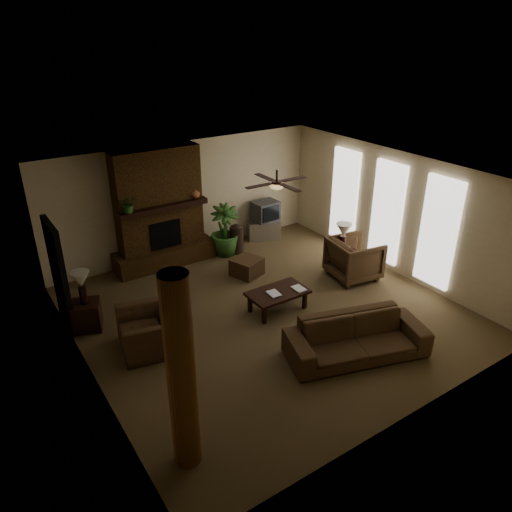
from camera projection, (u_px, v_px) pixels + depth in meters
room_shell at (268, 249)px, 9.16m from camera, size 7.00×7.00×7.00m
fireplace at (160, 218)px, 11.29m from camera, size 2.40×0.70×2.80m
windows at (387, 213)px, 11.05m from camera, size 0.08×3.65×2.35m
log_column at (181, 375)px, 5.89m from camera, size 0.36×0.36×2.80m
doorway at (59, 276)px, 8.95m from camera, size 0.10×1.00×2.10m
ceiling_fan at (277, 184)px, 9.10m from camera, size 1.35×1.35×0.37m
sofa at (357, 332)px, 8.32m from camera, size 2.53×1.40×0.95m
armchair_left at (148, 325)px, 8.51m from camera, size 0.90×1.21×0.96m
armchair_right at (354, 257)px, 10.90m from camera, size 1.09×1.14×1.03m
coffee_table at (278, 294)px, 9.70m from camera, size 1.20×0.70×0.43m
ottoman at (247, 267)px, 11.15m from camera, size 0.76×0.76×0.40m
tv_stand at (263, 229)px, 13.06m from camera, size 0.98×0.78×0.50m
tv at (266, 211)px, 12.85m from camera, size 0.67×0.55×0.52m
floor_vase at (237, 237)px, 12.14m from camera, size 0.34×0.34×0.77m
floor_plant at (225, 241)px, 12.08m from camera, size 0.99×1.41×0.72m
side_table_left at (87, 315)px, 9.16m from camera, size 0.64×0.64×0.55m
lamp_left at (81, 282)px, 8.85m from camera, size 0.40×0.40×0.65m
side_table_right at (340, 260)px, 11.31m from camera, size 0.58×0.58×0.55m
lamp_right at (344, 232)px, 10.95m from camera, size 0.39×0.39×0.65m
mantel_plant at (128, 205)px, 10.42m from camera, size 0.46×0.49×0.33m
mantel_vase at (195, 193)px, 11.33m from camera, size 0.25×0.25×0.22m
book_a at (269, 289)px, 9.46m from camera, size 0.22×0.04×0.29m
book_b at (295, 284)px, 9.64m from camera, size 0.21×0.03×0.29m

